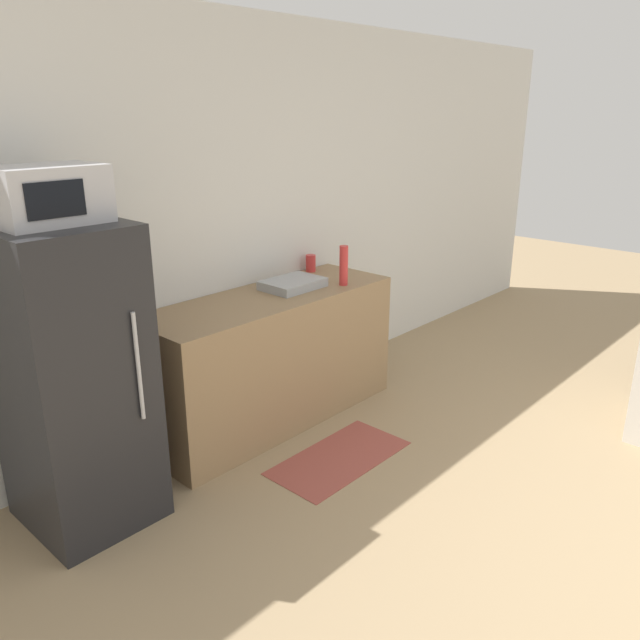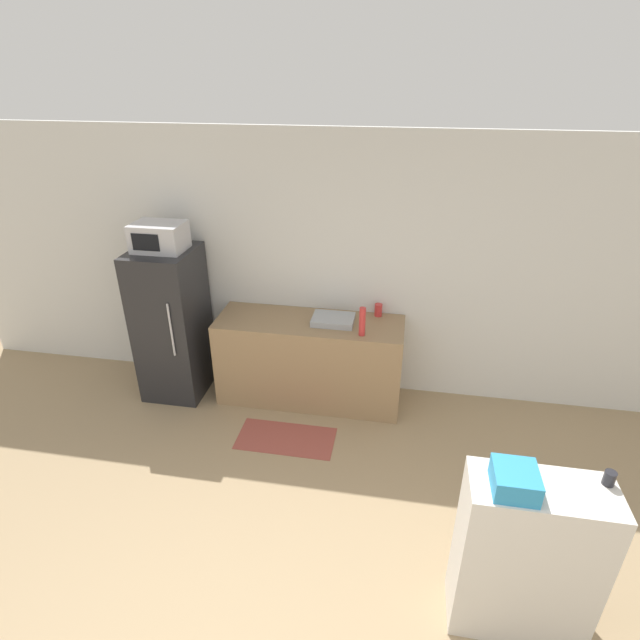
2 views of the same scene
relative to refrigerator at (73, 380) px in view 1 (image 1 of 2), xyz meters
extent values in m
cube|color=silver|center=(1.53, 0.41, 0.53)|extent=(8.00, 0.06, 2.60)
cube|color=#232326|center=(0.00, 0.00, 0.00)|extent=(0.59, 0.65, 1.53)
cylinder|color=#B7B7BC|center=(0.16, -0.34, 0.11)|extent=(0.02, 0.02, 0.54)
cube|color=#BCBCC1|center=(0.00, 0.00, 0.89)|extent=(0.46, 0.34, 0.26)
cube|color=black|center=(-0.05, -0.18, 0.89)|extent=(0.25, 0.01, 0.15)
cube|color=#937551|center=(1.38, 0.07, -0.33)|extent=(1.81, 0.61, 0.87)
cube|color=#9EA3A8|center=(1.61, 0.09, 0.14)|extent=(0.40, 0.29, 0.06)
cylinder|color=red|center=(1.90, -0.11, 0.24)|extent=(0.06, 0.06, 0.27)
cylinder|color=red|center=(2.02, 0.31, 0.17)|extent=(0.07, 0.07, 0.12)
cube|color=#99473D|center=(1.29, -0.61, -0.76)|extent=(0.89, 0.44, 0.01)
camera|label=1|loc=(-1.24, -2.77, 1.26)|focal=35.00mm
camera|label=2|loc=(2.22, -4.10, 2.28)|focal=28.00mm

